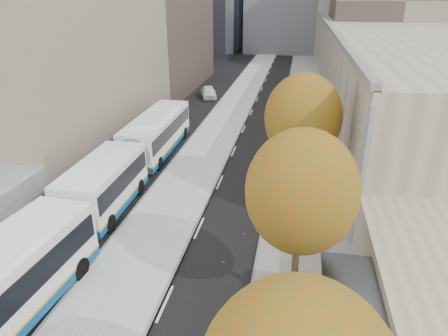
# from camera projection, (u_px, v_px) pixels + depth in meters

# --- Properties ---
(bus_platform) EXTENTS (4.25, 150.00, 0.15)m
(bus_platform) POSITION_uv_depth(u_px,v_px,m) (219.00, 130.00, 37.82)
(bus_platform) COLOR #A5A5A5
(bus_platform) RESTS_ON ground
(sidewalk) EXTENTS (4.75, 150.00, 0.08)m
(sidewalk) POSITION_uv_depth(u_px,v_px,m) (305.00, 136.00, 36.49)
(sidewalk) COLOR gray
(sidewalk) RESTS_ON ground
(building_tan) EXTENTS (18.00, 92.00, 8.00)m
(building_tan) POSITION_uv_depth(u_px,v_px,m) (385.00, 52.00, 59.13)
(building_tan) COLOR gray
(building_tan) RESTS_ON ground
(bus_shelter) EXTENTS (1.90, 4.40, 2.53)m
(bus_shelter) POSITION_uv_depth(u_px,v_px,m) (356.00, 303.00, 13.71)
(bus_shelter) COLOR #383A3F
(bus_shelter) RESTS_ON sidewalk
(tree_c) EXTENTS (4.20, 4.20, 7.28)m
(tree_c) POSITION_uv_depth(u_px,v_px,m) (302.00, 192.00, 14.67)
(tree_c) COLOR #2F2114
(tree_c) RESTS_ON sidewalk
(tree_d) EXTENTS (4.40, 4.40, 7.60)m
(tree_d) POSITION_uv_depth(u_px,v_px,m) (303.00, 118.00, 22.69)
(tree_d) COLOR #2F2114
(tree_d) RESTS_ON sidewalk
(bus_far) EXTENTS (2.96, 18.41, 3.06)m
(bus_far) POSITION_uv_depth(u_px,v_px,m) (139.00, 151.00, 28.46)
(bus_far) COLOR white
(bus_far) RESTS_ON ground
(distant_car) EXTENTS (2.86, 4.51, 1.43)m
(distant_car) POSITION_uv_depth(u_px,v_px,m) (209.00, 92.00, 49.69)
(distant_car) COLOR white
(distant_car) RESTS_ON ground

